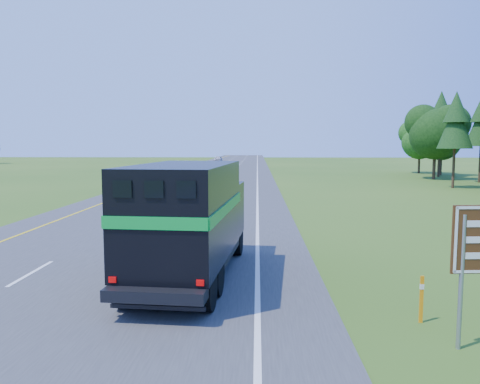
# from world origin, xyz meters

# --- Properties ---
(road) EXTENTS (15.00, 260.00, 0.04)m
(road) POSITION_xyz_m (0.00, 50.00, 0.02)
(road) COLOR #38383A
(road) RESTS_ON ground
(lane_markings) EXTENTS (11.15, 260.00, 0.01)m
(lane_markings) POSITION_xyz_m (0.00, 50.00, 0.04)
(lane_markings) COLOR yellow
(lane_markings) RESTS_ON road
(horse_truck) EXTENTS (3.14, 8.26, 3.58)m
(horse_truck) POSITION_xyz_m (3.41, 10.62, 1.96)
(horse_truck) COLOR black
(horse_truck) RESTS_ON road
(white_suv) EXTENTS (2.84, 6.05, 1.67)m
(white_suv) POSITION_xyz_m (-3.37, 34.80, 0.88)
(white_suv) COLOR silver
(white_suv) RESTS_ON road
(far_car) EXTENTS (1.93, 4.41, 1.48)m
(far_car) POSITION_xyz_m (-3.79, 106.48, 0.78)
(far_car) COLOR silver
(far_car) RESTS_ON road
(delineator) EXTENTS (0.09, 0.05, 1.13)m
(delineator) POSITION_xyz_m (9.35, 7.29, 0.61)
(delineator) COLOR orange
(delineator) RESTS_ON ground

